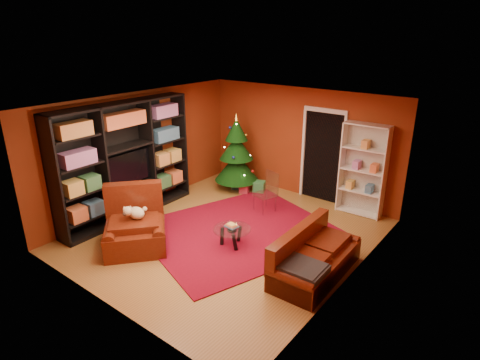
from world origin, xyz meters
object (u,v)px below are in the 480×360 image
Objects in this scene: sofa at (317,253)px; gift_box_teal at (239,182)px; gift_box_green at (259,187)px; armchair at (135,225)px; gift_box_red at (244,189)px; white_bookshelf at (363,170)px; acrylic_chair at (265,194)px; media_unit at (125,161)px; coffee_table at (232,237)px; dog at (137,213)px; christmas_tree at (236,153)px; rug at (239,231)px.

gift_box_teal is at bearing 55.08° from sofa.
gift_box_green is 3.69m from sofa.
gift_box_red is at bearing 41.11° from armchair.
white_bookshelf is 2.50× the size of acrylic_chair.
white_bookshelf is at bearing 37.51° from media_unit.
gift_box_teal is 0.46× the size of coffee_table.
dog is (0.02, -3.29, 0.57)m from gift_box_red.
christmas_tree is 5.95× the size of gift_box_teal.
armchair is at bearing -35.08° from media_unit.
white_bookshelf reaches higher than coffee_table.
white_bookshelf reaches higher than acrylic_chair.
rug is 2.37m from gift_box_teal.
gift_box_red is 1.21m from acrylic_chair.
sofa is 2.23× the size of acrylic_chair.
christmas_tree is at bearing 55.99° from sofa.
armchair is at bearing -140.12° from coffee_table.
dog is 0.56× the size of coffee_table.
gift_box_teal is 0.82× the size of dog.
acrylic_chair reaches higher than gift_box_teal.
gift_box_green is (1.47, 2.81, -1.10)m from media_unit.
white_bookshelf is (1.56, 2.32, 1.00)m from rug.
christmas_tree is at bearing 126.64° from coffee_table.
christmas_tree reaches higher than dog.
sofa is at bearing -33.73° from gift_box_teal.
christmas_tree is 4.90× the size of dog.
dog reaches higher than coffee_table.
gift_box_red is (-0.26, -0.28, -0.03)m from gift_box_green.
coffee_table is (0.26, -0.53, 0.18)m from rug.
white_bookshelf is (3.05, 0.51, 0.06)m from christmas_tree.
dog is 2.90m from acrylic_chair.
acrylic_chair is at bearing -30.01° from gift_box_red.
christmas_tree reaches higher than sofa.
media_unit is 3.03m from gift_box_red.
gift_box_teal is at bearing 128.03° from rug.
gift_box_teal is at bearing 70.30° from media_unit.
dog is at bearing 45.00° from armchair.
dog is at bearing 110.34° from sofa.
armchair reaches higher than rug.
gift_box_green is 0.38m from gift_box_red.
armchair is at bearing -93.67° from gift_box_green.
coffee_table is (1.40, -2.22, 0.08)m from gift_box_red.
gift_box_teal is 0.28× the size of armchair.
rug is 8.91× the size of dog.
sofa is 1.70m from coffee_table.
gift_box_green is 0.39× the size of coffee_table.
sofa reaches higher than gift_box_red.
gift_box_red reaches higher than rug.
armchair is 1.66× the size of coffee_table.
gift_box_green is at bearing 114.24° from rug.
coffee_table is 1.69m from acrylic_chair.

